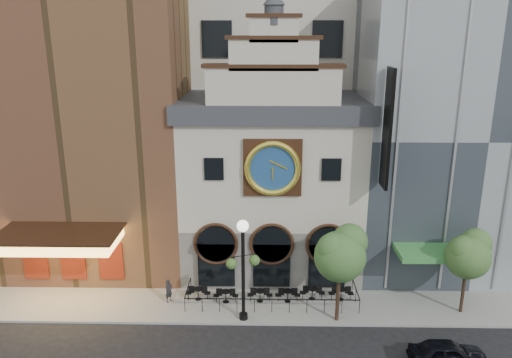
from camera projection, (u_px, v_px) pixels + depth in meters
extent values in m
plane|color=black|center=(272.00, 326.00, 29.24)|extent=(120.00, 120.00, 0.00)
cube|color=gray|center=(272.00, 302.00, 31.61)|extent=(44.00, 5.00, 0.15)
cube|color=#605E5B|center=(271.00, 237.00, 36.28)|extent=(12.00, 8.00, 4.00)
cube|color=beige|center=(272.00, 165.00, 34.70)|extent=(12.00, 8.00, 7.00)
cube|color=#2D3035|center=(272.00, 106.00, 33.51)|extent=(12.60, 8.60, 1.20)
cube|color=black|center=(273.00, 168.00, 30.53)|extent=(3.60, 0.25, 3.60)
cylinder|color=navy|center=(273.00, 168.00, 30.40)|extent=(3.10, 0.12, 3.10)
torus|color=yellow|center=(273.00, 169.00, 30.32)|extent=(3.46, 0.36, 3.46)
cylinder|color=#2D3035|center=(274.00, 15.00, 28.42)|extent=(1.10, 1.10, 1.10)
cube|color=brown|center=(89.00, 88.00, 35.40)|extent=(14.00, 12.00, 25.00)
cube|color=#FFBF59|center=(59.00, 240.00, 30.42)|extent=(7.00, 3.40, 0.70)
cube|color=black|center=(59.00, 233.00, 30.29)|extent=(7.40, 3.80, 0.15)
cube|color=maroon|center=(73.00, 261.00, 32.64)|extent=(5.60, 0.15, 2.60)
cube|color=gray|center=(453.00, 124.00, 35.66)|extent=(14.00, 12.00, 20.00)
cube|color=#3F8C44|center=(434.00, 253.00, 30.75)|extent=(4.50, 2.40, 0.35)
cube|color=black|center=(387.00, 129.00, 28.78)|extent=(0.18, 1.60, 7.00)
cylinder|color=black|center=(198.00, 289.00, 31.61)|extent=(0.68, 0.68, 0.03)
cylinder|color=black|center=(198.00, 294.00, 31.72)|extent=(0.06, 0.06, 0.72)
cylinder|color=black|center=(226.00, 292.00, 31.30)|extent=(0.68, 0.68, 0.03)
cylinder|color=black|center=(226.00, 297.00, 31.41)|extent=(0.06, 0.06, 0.72)
cylinder|color=black|center=(260.00, 291.00, 31.38)|extent=(0.68, 0.68, 0.03)
cylinder|color=black|center=(260.00, 296.00, 31.48)|extent=(0.06, 0.06, 0.72)
cylinder|color=black|center=(288.00, 291.00, 31.36)|extent=(0.68, 0.68, 0.03)
cylinder|color=black|center=(288.00, 296.00, 31.47)|extent=(0.06, 0.06, 0.72)
cylinder|color=black|center=(312.00, 289.00, 31.64)|extent=(0.68, 0.68, 0.03)
cylinder|color=black|center=(312.00, 294.00, 31.75)|extent=(0.06, 0.06, 0.72)
cylinder|color=black|center=(341.00, 289.00, 31.57)|extent=(0.68, 0.68, 0.03)
cylinder|color=black|center=(341.00, 294.00, 31.68)|extent=(0.06, 0.06, 0.72)
imported|color=black|center=(448.00, 353.00, 25.68)|extent=(4.00, 1.70, 1.35)
imported|color=black|center=(169.00, 291.00, 31.36)|extent=(0.61, 0.66, 1.52)
cylinder|color=black|center=(243.00, 275.00, 28.87)|extent=(0.21, 0.21, 5.71)
cylinder|color=black|center=(243.00, 316.00, 29.65)|extent=(0.50, 0.50, 0.34)
sphere|color=white|center=(243.00, 226.00, 27.98)|extent=(0.69, 0.69, 0.69)
sphere|color=#345B24|center=(232.00, 264.00, 28.41)|extent=(0.64, 0.64, 0.64)
sphere|color=#345B24|center=(254.00, 260.00, 28.84)|extent=(0.64, 0.64, 0.64)
cylinder|color=#382619|center=(338.00, 296.00, 29.14)|extent=(0.23, 0.23, 3.20)
sphere|color=#356127|center=(340.00, 257.00, 28.41)|extent=(2.97, 2.97, 2.97)
sphere|color=#356127|center=(350.00, 241.00, 28.50)|extent=(2.05, 2.05, 2.05)
sphere|color=#356127|center=(333.00, 249.00, 28.04)|extent=(1.83, 1.83, 1.83)
cylinder|color=#382619|center=(463.00, 291.00, 30.05)|extent=(0.20, 0.20, 2.85)
sphere|color=#3A6327|center=(468.00, 257.00, 29.40)|extent=(2.65, 2.65, 2.65)
sphere|color=#3A6327|center=(476.00, 244.00, 29.48)|extent=(1.83, 1.83, 1.83)
sphere|color=#3A6327|center=(463.00, 250.00, 29.07)|extent=(1.63, 1.63, 1.63)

